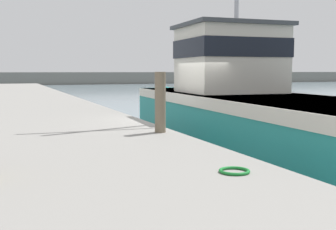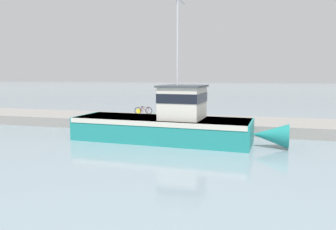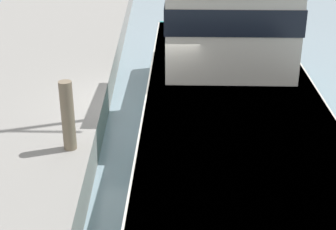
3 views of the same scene
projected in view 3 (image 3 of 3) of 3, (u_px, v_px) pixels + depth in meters
The scene contains 3 objects.
ground_plane at pixel (145, 131), 12.84m from camera, with size 320.00×320.00×0.00m, color gray.
fishing_boat_main at pixel (229, 92), 11.87m from camera, with size 4.25×14.09×11.04m.
mooring_post at pixel (68, 116), 10.02m from camera, with size 0.26×0.26×1.43m, color #756651.
Camera 3 is at (0.39, -11.53, 5.68)m, focal length 55.00 mm.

